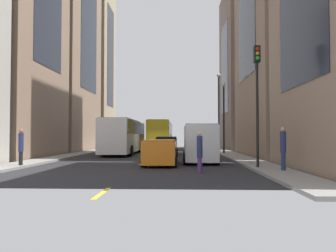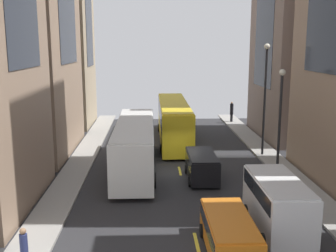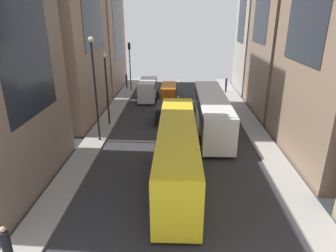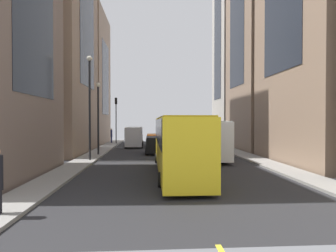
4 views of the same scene
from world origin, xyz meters
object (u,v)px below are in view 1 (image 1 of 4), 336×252
object	(u,v)px
streetcar_yellow	(161,133)
pedestrian_walking_far	(283,147)
delivery_van_white	(200,140)
pedestrian_crossing_mid	(21,145)
car_orange_1	(160,150)
pedestrian_crossing_near	(200,151)
traffic_light_near_corner	(257,83)
car_black_0	(167,144)
pedestrian_waiting_curb	(210,139)
city_bus_white	(125,134)

from	to	relation	value
streetcar_yellow	pedestrian_walking_far	distance (m)	25.52
delivery_van_white	pedestrian_crossing_mid	world-z (taller)	delivery_van_white
streetcar_yellow	car_orange_1	xyz separation A→B (m)	(1.19, -20.29, -1.19)
streetcar_yellow	car_orange_1	bearing A→B (deg)	-86.63
streetcar_yellow	delivery_van_white	distance (m)	18.90
pedestrian_crossing_near	pedestrian_walking_far	xyz separation A→B (m)	(4.06, -0.13, 0.21)
streetcar_yellow	traffic_light_near_corner	size ratio (longest dim) A/B	2.07
car_black_0	pedestrian_crossing_near	world-z (taller)	pedestrian_crossing_near
pedestrian_crossing_near	pedestrian_waiting_curb	xyz separation A→B (m)	(3.57, 32.74, 0.24)
city_bus_white	car_black_0	size ratio (longest dim) A/B	3.01
car_black_0	pedestrian_waiting_curb	bearing A→B (deg)	73.41
delivery_van_white	pedestrian_crossing_near	size ratio (longest dim) A/B	2.52
car_black_0	pedestrian_crossing_near	bearing A→B (deg)	-80.78
streetcar_yellow	delivery_van_white	world-z (taller)	streetcar_yellow
delivery_van_white	pedestrian_waiting_curb	size ratio (longest dim) A/B	2.28
car_black_0	car_orange_1	xyz separation A→B (m)	(-0.03, -9.46, -0.09)
car_black_0	streetcar_yellow	bearing A→B (deg)	96.42
pedestrian_waiting_curb	car_black_0	bearing A→B (deg)	156.68
car_black_0	pedestrian_crossing_near	xyz separation A→B (m)	(2.18, -13.43, 0.07)
pedestrian_walking_far	city_bus_white	bearing A→B (deg)	104.35
car_orange_1	pedestrian_walking_far	xyz separation A→B (m)	(6.26, -4.10, 0.38)
pedestrian_crossing_near	car_black_0	bearing A→B (deg)	-44.82
traffic_light_near_corner	car_orange_1	bearing A→B (deg)	154.28
streetcar_yellow	pedestrian_walking_far	xyz separation A→B (m)	(7.45, -24.39, -0.82)
city_bus_white	pedestrian_walking_far	distance (m)	19.21
streetcar_yellow	pedestrian_walking_far	size ratio (longest dim) A/B	6.39
city_bus_white	pedestrian_waiting_curb	distance (m)	19.72
pedestrian_crossing_mid	delivery_van_white	bearing A→B (deg)	46.08
delivery_van_white	car_black_0	bearing A→B (deg)	108.37
streetcar_yellow	car_black_0	world-z (taller)	streetcar_yellow
pedestrian_crossing_near	pedestrian_waiting_curb	world-z (taller)	pedestrian_waiting_curb
delivery_van_white	pedestrian_waiting_curb	xyz separation A→B (m)	(3.20, 26.99, -0.17)
delivery_van_white	pedestrian_walking_far	size ratio (longest dim) A/B	2.42
car_black_0	pedestrian_walking_far	distance (m)	14.93
streetcar_yellow	pedestrian_crossing_mid	bearing A→B (deg)	-106.68
pedestrian_crossing_near	traffic_light_near_corner	bearing A→B (deg)	-120.89
city_bus_white	car_orange_1	xyz separation A→B (m)	(4.37, -11.88, -1.08)
pedestrian_walking_far	streetcar_yellow	bearing A→B (deg)	87.70
city_bus_white	streetcar_yellow	size ratio (longest dim) A/B	0.93
car_orange_1	pedestrian_waiting_curb	bearing A→B (deg)	78.64
city_bus_white	streetcar_yellow	xyz separation A→B (m)	(3.18, 8.41, 0.12)
traffic_light_near_corner	car_black_0	bearing A→B (deg)	114.03
traffic_light_near_corner	pedestrian_waiting_curb	bearing A→B (deg)	89.31
streetcar_yellow	pedestrian_walking_far	bearing A→B (deg)	-73.01
pedestrian_waiting_curb	city_bus_white	bearing A→B (deg)	142.27
pedestrian_walking_far	pedestrian_waiting_curb	distance (m)	32.88
delivery_van_white	pedestrian_crossing_mid	distance (m)	11.12
car_orange_1	pedestrian_crossing_near	distance (m)	4.54
city_bus_white	car_orange_1	bearing A→B (deg)	-69.78
car_orange_1	delivery_van_white	bearing A→B (deg)	34.69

